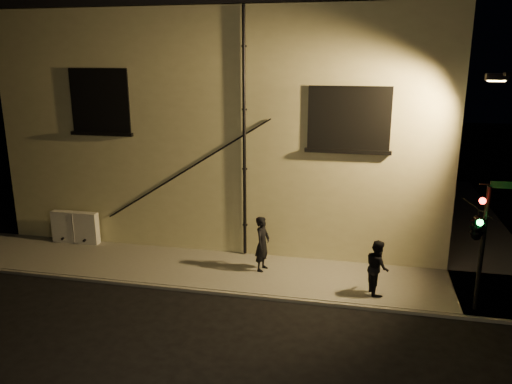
% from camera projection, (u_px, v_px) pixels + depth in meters
% --- Properties ---
extents(ground, '(90.00, 90.00, 0.00)m').
position_uv_depth(ground, '(282.00, 300.00, 14.58)').
color(ground, black).
extents(sidewalk, '(21.00, 16.00, 0.12)m').
position_uv_depth(sidewalk, '(334.00, 247.00, 18.45)').
color(sidewalk, slate).
rests_on(sidewalk, ground).
extents(building, '(16.20, 12.23, 8.80)m').
position_uv_depth(building, '(250.00, 114.00, 22.53)').
color(building, beige).
rests_on(building, ground).
extents(utility_cabinet, '(1.82, 0.31, 1.20)m').
position_uv_depth(utility_cabinet, '(75.00, 227.00, 18.64)').
color(utility_cabinet, white).
rests_on(utility_cabinet, sidewalk).
extents(pedestrian_a, '(0.57, 0.74, 1.82)m').
position_uv_depth(pedestrian_a, '(262.00, 244.00, 16.13)').
color(pedestrian_a, black).
rests_on(pedestrian_a, sidewalk).
extents(pedestrian_b, '(0.82, 0.93, 1.63)m').
position_uv_depth(pedestrian_b, '(377.00, 267.00, 14.55)').
color(pedestrian_b, black).
rests_on(pedestrian_b, sidewalk).
extents(traffic_signal, '(1.35, 2.16, 3.65)m').
position_uv_depth(traffic_signal, '(478.00, 225.00, 13.10)').
color(traffic_signal, black).
rests_on(traffic_signal, sidewalk).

